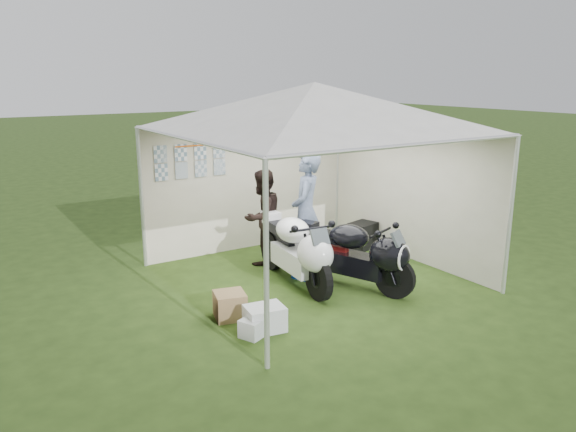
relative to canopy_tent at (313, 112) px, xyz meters
name	(u,v)px	position (x,y,z in m)	size (l,w,h in m)	color
ground	(312,278)	(0.00, -0.03, -2.58)	(80.00, 80.00, 0.00)	#253B13
canopy_tent	(313,112)	(0.00, 0.00, 0.00)	(5.66, 5.66, 3.00)	silver
motorcycle_white	(298,249)	(-0.36, -0.16, -1.99)	(0.61, 2.13, 1.05)	black
motorcycle_black	(358,253)	(0.31, -0.75, -2.02)	(1.00, 1.92, 0.99)	black
paddock_stand	(306,267)	(-0.03, 0.10, -2.41)	(0.43, 0.27, 0.32)	blue
person_dark_jacket	(262,217)	(-0.28, 1.04, -1.78)	(0.78, 0.61, 1.60)	black
person_blue_jacket	(306,212)	(0.16, 0.39, -1.61)	(0.71, 0.46, 1.94)	slate
equipment_box	(363,235)	(1.70, 0.79, -2.34)	(0.48, 0.38, 0.48)	black
crate_0	(265,318)	(-1.55, -1.21, -2.42)	(0.47, 0.37, 0.32)	silver
crate_1	(230,305)	(-1.75, -0.65, -2.40)	(0.39, 0.39, 0.35)	olive
crate_2	(254,327)	(-1.75, -1.28, -2.46)	(0.31, 0.26, 0.23)	silver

